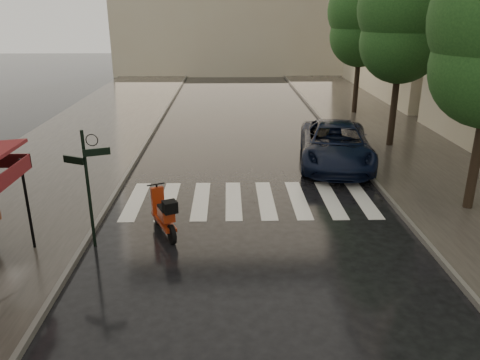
{
  "coord_description": "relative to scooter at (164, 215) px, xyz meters",
  "views": [
    {
      "loc": [
        2.3,
        -7.96,
        5.81
      ],
      "look_at": [
        2.61,
        4.08,
        1.4
      ],
      "focal_mm": 35.0,
      "sensor_mm": 36.0,
      "label": 1
    }
  ],
  "objects": [
    {
      "name": "crosswalk",
      "position": [
        2.43,
        2.35,
        -0.57
      ],
      "size": [
        7.85,
        3.2,
        0.01
      ],
      "color": "silver",
      "rests_on": "ground"
    },
    {
      "name": "scooter",
      "position": [
        0.0,
        0.0,
        0.0
      ],
      "size": [
        0.98,
        1.76,
        1.24
      ],
      "rotation": [
        0.0,
        0.0,
        0.42
      ],
      "color": "black",
      "rests_on": "ground"
    },
    {
      "name": "tree_mid",
      "position": [
        8.95,
        8.35,
        5.02
      ],
      "size": [
        3.8,
        3.8,
        8.34
      ],
      "color": "black",
      "rests_on": "sidewalk_far"
    },
    {
      "name": "curb_far",
      "position": [
        6.9,
        8.35,
        -0.5
      ],
      "size": [
        0.12,
        60.0,
        0.16
      ],
      "primitive_type": "cube",
      "color": "#595651",
      "rests_on": "ground"
    },
    {
      "name": "signpost",
      "position": [
        -1.74,
        -0.65,
        1.26
      ],
      "size": [
        1.17,
        0.29,
        3.1
      ],
      "color": "black",
      "rests_on": "ground"
    },
    {
      "name": "parked_car",
      "position": [
        5.98,
        6.05,
        0.23
      ],
      "size": [
        3.45,
        6.09,
        1.61
      ],
      "primitive_type": "imported",
      "rotation": [
        0.0,
        0.0,
        -0.14
      ],
      "color": "black",
      "rests_on": "ground"
    },
    {
      "name": "ground",
      "position": [
        -0.55,
        -3.65,
        -0.57
      ],
      "size": [
        120.0,
        120.0,
        0.0
      ],
      "primitive_type": "plane",
      "color": "black",
      "rests_on": "ground"
    },
    {
      "name": "curb_near",
      "position": [
        -2.0,
        8.35,
        -0.5
      ],
      "size": [
        0.12,
        60.0,
        0.16
      ],
      "primitive_type": "cube",
      "color": "#595651",
      "rests_on": "ground"
    },
    {
      "name": "sidewalk_near",
      "position": [
        -5.05,
        8.35,
        -0.51
      ],
      "size": [
        6.0,
        60.0,
        0.12
      ],
      "primitive_type": "cube",
      "color": "#38332D",
      "rests_on": "ground"
    },
    {
      "name": "tree_far",
      "position": [
        9.15,
        15.35,
        4.88
      ],
      "size": [
        3.8,
        3.8,
        8.16
      ],
      "color": "black",
      "rests_on": "sidewalk_far"
    },
    {
      "name": "sidewalk_far",
      "position": [
        9.7,
        8.35,
        -0.51
      ],
      "size": [
        5.5,
        60.0,
        0.12
      ],
      "primitive_type": "cube",
      "color": "#38332D",
      "rests_on": "ground"
    }
  ]
}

